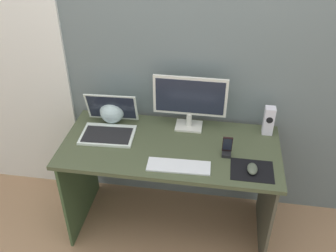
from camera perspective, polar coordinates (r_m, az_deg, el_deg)
name	(u,v)px	position (r m, az deg, el deg)	size (l,w,h in m)	color
ground_plane	(170,224)	(2.91, 0.31, -14.76)	(8.00, 8.00, 0.00)	tan
wall_back	(179,49)	(2.47, 1.73, 11.71)	(6.00, 0.04, 2.50)	slate
door_left	(13,72)	(2.93, -22.47, 7.63)	(0.82, 0.02, 2.02)	white
desk	(170,164)	(2.50, 0.35, -5.82)	(1.39, 0.65, 0.75)	#464E35
monitor	(190,100)	(2.46, 3.34, 3.96)	(0.48, 0.14, 0.38)	silver
speaker_right	(269,121)	(2.54, 15.09, 0.81)	(0.07, 0.07, 0.20)	white
laptop	(109,125)	(2.52, -8.96, 0.08)	(0.36, 0.33, 0.24)	white
fishbowl	(112,111)	(2.61, -8.50, 2.25)	(0.17, 0.17, 0.17)	silver
keyboard_external	(179,166)	(2.23, 1.64, -6.13)	(0.38, 0.12, 0.01)	white
mousepad	(252,170)	(2.26, 12.67, -6.61)	(0.25, 0.20, 0.00)	black
mouse	(252,169)	(2.24, 12.72, -6.37)	(0.06, 0.10, 0.04)	#4F5747
phone_in_dock	(227,149)	(2.32, 8.97, -3.43)	(0.06, 0.06, 0.14)	black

